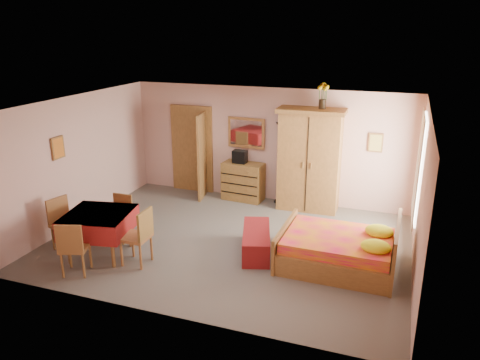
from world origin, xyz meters
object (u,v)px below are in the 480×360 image
at_px(chair_south, 75,247).
at_px(wardrobe, 310,160).
at_px(bed, 338,241).
at_px(chair_north, 119,219).
at_px(stereo, 240,157).
at_px(floor_lamp, 280,163).
at_px(dining_table, 100,234).
at_px(chest_of_drawers, 243,181).
at_px(chair_west, 66,225).
at_px(sunflower_vase, 323,96).
at_px(chair_east, 136,236).
at_px(wall_mirror, 246,133).
at_px(bench, 256,241).

bearing_deg(chair_south, wardrobe, 35.50).
height_order(bed, chair_north, bed).
distance_m(stereo, chair_north, 3.24).
relative_size(chair_south, chair_north, 1.08).
bearing_deg(floor_lamp, dining_table, -122.48).
relative_size(chest_of_drawers, chair_west, 0.98).
bearing_deg(chair_north, chest_of_drawers, -118.37).
bearing_deg(sunflower_vase, chair_east, -124.70).
height_order(floor_lamp, chair_north, floor_lamp).
bearing_deg(dining_table, wall_mirror, 68.62).
height_order(wardrobe, chair_north, wardrobe).
height_order(wall_mirror, stereo, wall_mirror).
xyz_separation_m(wall_mirror, bed, (2.55, -2.68, -1.10)).
xyz_separation_m(chest_of_drawers, chair_north, (-1.48, -2.86, -0.01)).
distance_m(wardrobe, chair_north, 4.19).
xyz_separation_m(wardrobe, sunflower_vase, (0.21, 0.01, 1.39)).
distance_m(wall_mirror, stereo, 0.57).
relative_size(bed, chair_south, 2.06).
relative_size(sunflower_vase, dining_table, 0.50).
relative_size(wardrobe, chair_north, 2.58).
relative_size(sunflower_vase, chair_south, 0.58).
bearing_deg(wall_mirror, bed, -43.22).
height_order(chair_south, chair_east, chair_east).
distance_m(wall_mirror, chair_north, 3.58).
bearing_deg(sunflower_vase, chair_south, -127.60).
xyz_separation_m(bench, chair_west, (-3.28, -1.02, 0.26)).
bearing_deg(stereo, chair_east, -99.68).
xyz_separation_m(chair_south, chair_east, (0.75, 0.62, 0.03)).
xyz_separation_m(chest_of_drawers, bench, (1.11, -2.47, -0.23)).
bearing_deg(chair_south, chair_east, 20.91).
distance_m(chest_of_drawers, chair_east, 3.61).
relative_size(floor_lamp, chair_south, 1.99).
bearing_deg(wall_mirror, chair_north, -112.62).
distance_m(stereo, floor_lamp, 0.94).
distance_m(wall_mirror, dining_table, 4.14).
xyz_separation_m(wardrobe, chair_north, (-3.02, -2.82, -0.69)).
xyz_separation_m(wall_mirror, sunflower_vase, (1.75, -0.24, 0.96)).
xyz_separation_m(chest_of_drawers, bed, (2.55, -2.47, 0.00)).
xyz_separation_m(chest_of_drawers, chair_south, (-1.44, -4.17, 0.03)).
height_order(wall_mirror, chair_south, wall_mirror).
height_order(stereo, chair_north, stereo).
bearing_deg(wardrobe, chair_north, -138.10).
bearing_deg(sunflower_vase, bench, -104.50).
bearing_deg(bed, chair_east, -160.62).
height_order(chest_of_drawers, bench, chest_of_drawers).
bearing_deg(chest_of_drawers, wall_mirror, 94.99).
relative_size(chest_of_drawers, chair_north, 1.08).
bearing_deg(bench, wall_mirror, 112.56).
distance_m(bed, chair_south, 4.34).
distance_m(chair_west, chair_east, 1.47).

